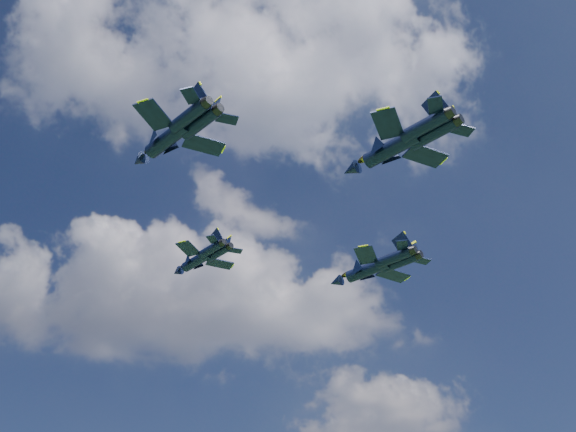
% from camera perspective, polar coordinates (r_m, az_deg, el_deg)
% --- Properties ---
extents(jet_lead, '(12.07, 12.16, 3.30)m').
position_cam_1_polar(jet_lead, '(112.90, -7.34, -3.56)').
color(jet_lead, black).
extents(jet_left, '(14.60, 14.70, 3.98)m').
position_cam_1_polar(jet_left, '(89.32, -9.64, 5.94)').
color(jet_left, black).
extents(jet_right, '(15.67, 13.92, 4.05)m').
position_cam_1_polar(jet_right, '(112.21, 6.12, -4.29)').
color(jet_right, black).
extents(jet_slot, '(15.86, 15.12, 4.22)m').
position_cam_1_polar(jet_slot, '(89.87, 7.90, 5.21)').
color(jet_slot, black).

